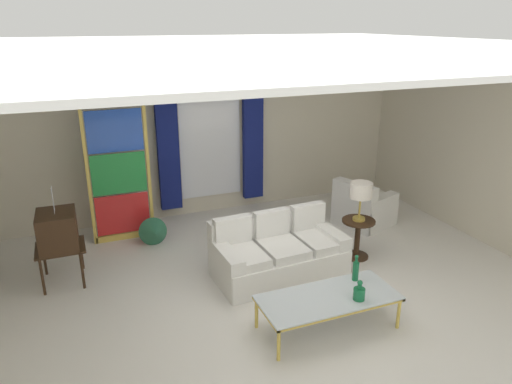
% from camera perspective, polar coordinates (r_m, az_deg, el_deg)
% --- Properties ---
extents(ground_plane, '(16.00, 16.00, 0.00)m').
position_cam_1_polar(ground_plane, '(6.39, 2.62, -11.54)').
color(ground_plane, white).
extents(wall_rear, '(8.00, 0.12, 3.00)m').
position_cam_1_polar(wall_rear, '(8.53, -5.80, 7.39)').
color(wall_rear, beige).
rests_on(wall_rear, ground).
extents(wall_right, '(0.12, 7.00, 3.00)m').
position_cam_1_polar(wall_right, '(8.34, 24.61, 5.40)').
color(wall_right, beige).
rests_on(wall_right, ground).
extents(ceiling_slab, '(8.00, 7.60, 0.04)m').
position_cam_1_polar(ceiling_slab, '(6.20, -0.12, 17.03)').
color(ceiling_slab, white).
extents(curtained_window, '(2.00, 0.17, 2.70)m').
position_cam_1_polar(curtained_window, '(8.33, -5.42, 8.79)').
color(curtained_window, white).
rests_on(curtained_window, ground).
extents(couch_white_long, '(1.80, 1.00, 0.86)m').
position_cam_1_polar(couch_white_long, '(6.65, 2.47, -7.19)').
color(couch_white_long, white).
rests_on(couch_white_long, ground).
extents(coffee_table, '(1.57, 0.69, 0.41)m').
position_cam_1_polar(coffee_table, '(5.55, 8.61, -12.47)').
color(coffee_table, silver).
rests_on(coffee_table, ground).
extents(bottle_blue_decanter, '(0.07, 0.07, 0.33)m').
position_cam_1_polar(bottle_blue_decanter, '(5.84, 11.79, -9.08)').
color(bottle_blue_decanter, '#196B3D').
rests_on(bottle_blue_decanter, coffee_table).
extents(bottle_crystal_tall, '(0.13, 0.13, 0.24)m').
position_cam_1_polar(bottle_crystal_tall, '(5.50, 12.19, -11.66)').
color(bottle_crystal_tall, '#196B3D').
rests_on(bottle_crystal_tall, coffee_table).
extents(vintage_tv, '(0.62, 0.61, 1.35)m').
position_cam_1_polar(vintage_tv, '(6.75, -22.56, -4.40)').
color(vintage_tv, '#382314').
rests_on(vintage_tv, ground).
extents(armchair_white, '(1.04, 1.02, 0.80)m').
position_cam_1_polar(armchair_white, '(8.37, 12.58, -1.93)').
color(armchair_white, white).
rests_on(armchair_white, ground).
extents(stained_glass_divider, '(0.95, 0.05, 2.20)m').
position_cam_1_polar(stained_glass_divider, '(7.65, -15.99, 1.81)').
color(stained_glass_divider, gold).
rests_on(stained_glass_divider, ground).
extents(peacock_figurine, '(0.44, 0.60, 0.50)m').
position_cam_1_polar(peacock_figurine, '(7.58, -12.05, -4.81)').
color(peacock_figurine, beige).
rests_on(peacock_figurine, ground).
extents(round_side_table, '(0.48, 0.48, 0.59)m').
position_cam_1_polar(round_side_table, '(7.18, 12.00, -5.05)').
color(round_side_table, '#382314').
rests_on(round_side_table, ground).
extents(table_lamp_brass, '(0.32, 0.32, 0.57)m').
position_cam_1_polar(table_lamp_brass, '(6.93, 12.39, 0.01)').
color(table_lamp_brass, '#B29338').
rests_on(table_lamp_brass, round_side_table).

